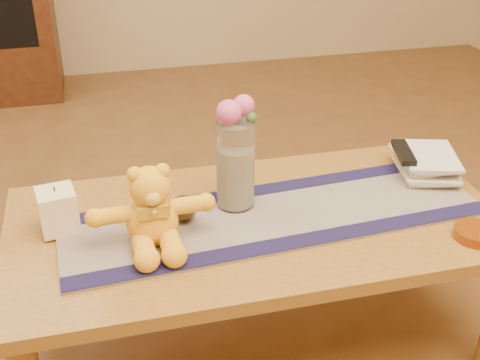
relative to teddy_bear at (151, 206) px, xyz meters
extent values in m
plane|color=brown|center=(0.30, 0.05, -0.56)|extent=(5.50, 5.50, 0.00)
cube|color=brown|center=(0.30, 0.05, -0.13)|extent=(1.40, 0.70, 0.04)
cylinder|color=brown|center=(-0.34, 0.34, -0.36)|extent=(0.07, 0.07, 0.41)
cylinder|color=brown|center=(0.94, 0.34, -0.36)|extent=(0.07, 0.07, 0.41)
cube|color=#1D1B4C|center=(0.35, 0.04, -0.11)|extent=(1.22, 0.43, 0.01)
cube|color=#161238|center=(0.36, -0.10, -0.10)|extent=(1.20, 0.14, 0.00)
cube|color=#161238|center=(0.34, 0.19, -0.10)|extent=(1.20, 0.14, 0.00)
cube|color=#FFEABB|center=(-0.24, 0.12, -0.05)|extent=(0.11, 0.11, 0.12)
cylinder|color=black|center=(-0.24, 0.12, 0.02)|extent=(0.00, 0.00, 0.01)
cylinder|color=silver|center=(0.26, 0.13, 0.02)|extent=(0.11, 0.11, 0.26)
cylinder|color=beige|center=(0.26, 0.13, -0.01)|extent=(0.09, 0.09, 0.18)
sphere|color=#E45090|center=(0.24, 0.12, 0.19)|extent=(0.07, 0.07, 0.07)
sphere|color=#E45090|center=(0.28, 0.13, 0.20)|extent=(0.06, 0.06, 0.06)
sphere|color=#484C9C|center=(0.27, 0.16, 0.18)|extent=(0.04, 0.04, 0.04)
sphere|color=#484C9C|center=(0.23, 0.15, 0.17)|extent=(0.04, 0.04, 0.04)
sphere|color=#33662D|center=(0.30, 0.11, 0.17)|extent=(0.03, 0.03, 0.03)
sphere|color=#4D3919|center=(0.09, 0.08, -0.07)|extent=(0.07, 0.07, 0.07)
imported|color=beige|center=(0.81, 0.19, -0.10)|extent=(0.21, 0.25, 0.02)
imported|color=beige|center=(0.82, 0.19, -0.08)|extent=(0.23, 0.27, 0.02)
imported|color=beige|center=(0.81, 0.20, -0.07)|extent=(0.20, 0.24, 0.02)
imported|color=beige|center=(0.82, 0.19, -0.05)|extent=(0.22, 0.26, 0.02)
cube|color=black|center=(0.81, 0.18, -0.03)|extent=(0.08, 0.17, 0.02)
cylinder|color=#BF5914|center=(0.85, -0.19, -0.10)|extent=(0.13, 0.13, 0.03)
camera|label=1|loc=(-0.10, -1.36, 0.82)|focal=45.73mm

